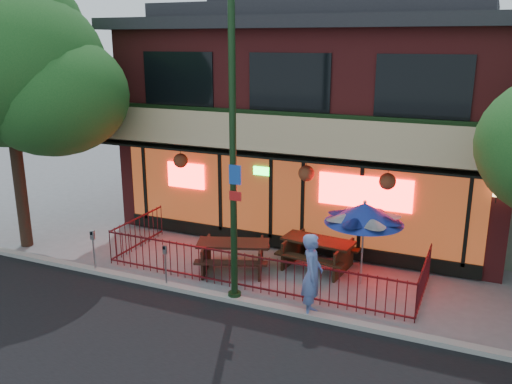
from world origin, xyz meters
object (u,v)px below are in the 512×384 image
Objects in this scene: street_light at (233,175)px; pedestrian at (312,275)px; picnic_table_right at (318,249)px; parking_meter_near at (165,259)px; patio_umbrella at (364,213)px; parking_meter_far at (93,244)px; street_tree_left at (8,57)px; picnic_table_left at (233,252)px.

street_light reaches higher than pedestrian.
parking_meter_near reaches higher than picnic_table_right.
pedestrian is at bearing -108.00° from patio_umbrella.
street_tree_left is at bearing 165.11° from parking_meter_far.
picnic_table_left is 3.16m from pedestrian.
street_tree_left reaches higher than pedestrian.
parking_meter_far is (-4.20, -0.08, -2.33)m from street_light.
patio_umbrella is at bearing 17.88° from parking_meter_far.
patio_umbrella reaches higher than pedestrian.
street_light is at bearing -62.86° from picnic_table_left.
picnic_table_left is at bearing 47.82° from pedestrian.
parking_meter_far is at bearing -153.18° from picnic_table_right.
parking_meter_far is (-5.46, -2.76, 0.27)m from picnic_table_right.
picnic_table_right is 0.92× the size of patio_umbrella.
street_tree_left is 8.44m from picnic_table_left.
street_tree_left is 4.07× the size of pedestrian.
patio_umbrella is 1.15× the size of pedestrian.
pedestrian is 1.70× the size of parking_meter_near.
street_light is 3.04m from parking_meter_near.
picnic_table_left is 1.92× the size of parking_meter_far.
picnic_table_left is at bearing 25.78° from parking_meter_far.
patio_umbrella reaches higher than parking_meter_near.
pedestrian is (9.40, -0.74, -4.68)m from street_tree_left.
picnic_table_right reaches higher than picnic_table_left.
parking_meter_near is at bearing 0.00° from parking_meter_far.
pedestrian is 3.86m from parking_meter_near.
street_light is at bearing 78.26° from pedestrian.
patio_umbrella reaches higher than picnic_table_left.
parking_meter_far is at bearing 77.91° from pedestrian.
picnic_table_left is (-0.80, 1.57, -2.60)m from street_light.
patio_umbrella is at bearing 9.25° from picnic_table_left.
patio_umbrella is (2.61, 2.12, -1.20)m from street_light.
street_light is at bearing 1.05° from parking_meter_far.
picnic_table_right is at bearing 41.03° from parking_meter_near.
street_light reaches higher than parking_meter_near.
pedestrian is (2.74, -1.51, 0.44)m from picnic_table_left.
pedestrian reaches higher than parking_meter_far.
parking_meter_far reaches higher than picnic_table_right.
street_light reaches higher than picnic_table_right.
patio_umbrella is 2.38m from pedestrian.
parking_meter_near is (-1.91, -0.08, -2.36)m from street_light.
patio_umbrella reaches higher than parking_meter_far.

